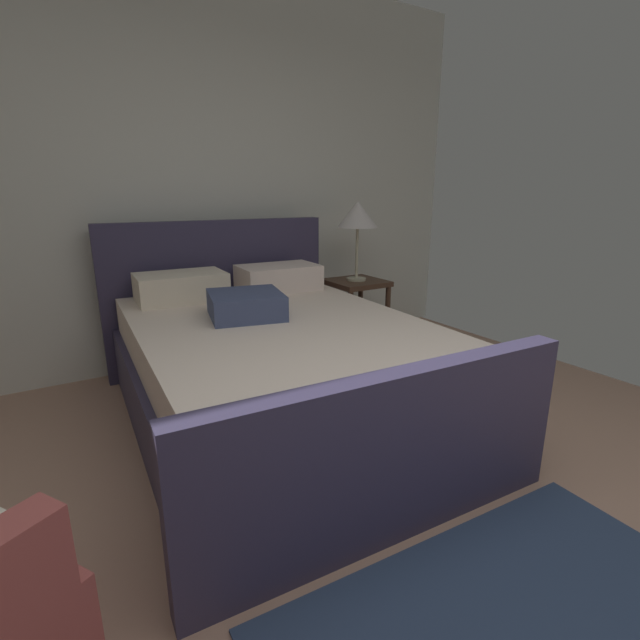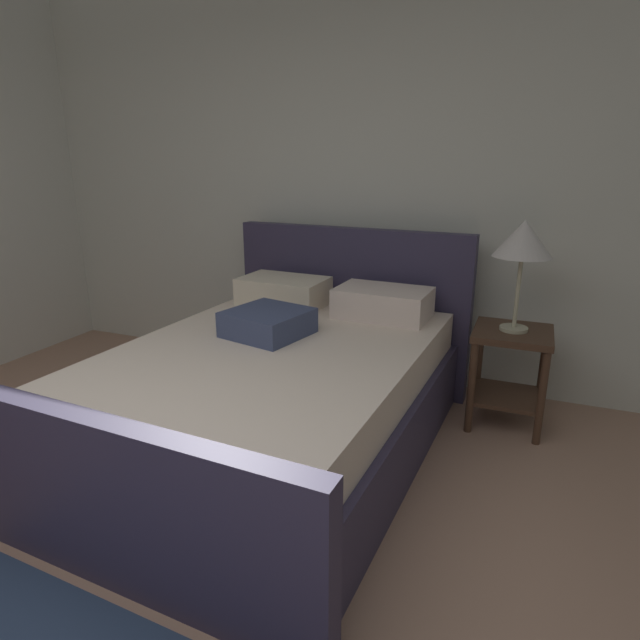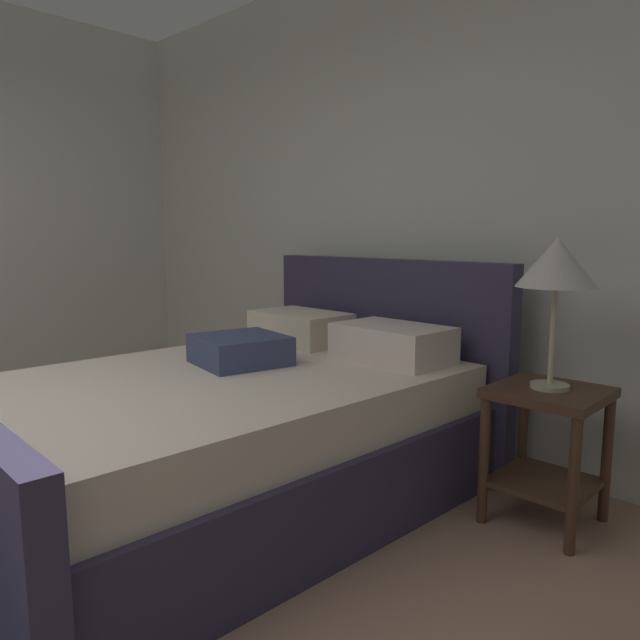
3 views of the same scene
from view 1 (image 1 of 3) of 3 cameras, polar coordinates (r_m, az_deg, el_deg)
The scene contains 4 objects.
wall_back at distance 3.71m, azimuth -17.01°, elevation 16.99°, with size 5.07×0.12×2.89m, color silver.
bed at distance 2.72m, azimuth -5.82°, elevation -5.38°, with size 1.78×2.35×1.11m.
nightstand_right at distance 3.90m, azimuth 4.44°, elevation 2.08°, with size 0.44×0.44×0.60m.
table_lamp_right at distance 3.80m, azimuth 4.68°, elevation 12.66°, with size 0.33×0.33×0.64m.
Camera 1 is at (-0.99, -0.52, 1.32)m, focal length 25.89 mm.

